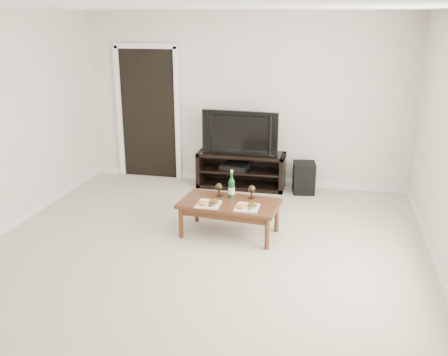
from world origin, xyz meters
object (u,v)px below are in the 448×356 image
television (242,131)px  subwoofer (304,178)px  media_console (241,170)px  coffee_table (230,218)px

television → subwoofer: bearing=-0.0°
media_console → subwoofer: size_ratio=2.82×
television → coffee_table: 1.89m
subwoofer → coffee_table: size_ratio=0.40×
media_console → television: (0.00, 0.00, 0.61)m
media_console → coffee_table: size_ratio=1.14×
media_console → subwoofer: (0.96, -0.05, -0.04)m
television → subwoofer: (0.96, -0.05, -0.65)m
media_console → subwoofer: 0.96m
television → coffee_table: (0.19, -1.76, -0.67)m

